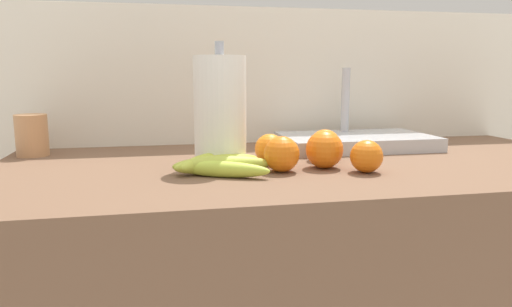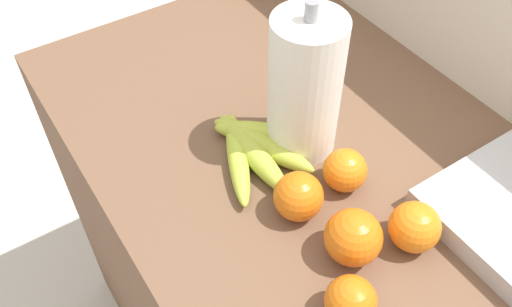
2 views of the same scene
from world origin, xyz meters
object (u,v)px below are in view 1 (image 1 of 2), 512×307
orange_front (282,154)px  orange_right (323,150)px  orange_back_right (270,149)px  sink_basin (356,140)px  orange_back_left (325,145)px  mug (32,135)px  banana_bunch (217,165)px  orange_center (366,156)px  paper_towel_roll (220,111)px

orange_front → orange_right: bearing=11.0°
orange_back_right → sink_basin: bearing=31.9°
orange_back_right → orange_back_left: bearing=6.2°
orange_back_left → mug: (-0.70, 0.21, 0.01)m
banana_bunch → orange_center: orange_center is taller
orange_center → paper_towel_roll: 0.33m
orange_back_right → paper_towel_roll: 0.14m
orange_right → sink_basin: size_ratio=0.20×
mug → orange_back_right: bearing=-22.1°
orange_back_right → banana_bunch: bearing=-148.7°
orange_center → orange_right: (-0.07, 0.06, 0.01)m
orange_back_left → orange_right: size_ratio=0.91×
orange_center → mug: size_ratio=0.66×
sink_basin → mug: bearing=176.8°
orange_center → orange_back_left: orange_back_left is taller
orange_center → orange_back_right: 0.22m
paper_towel_roll → orange_center: bearing=-25.1°
orange_back_left → orange_center: bearing=-75.7°
orange_front → orange_right: (0.10, 0.02, 0.00)m
orange_right → sink_basin: sink_basin is taller
orange_right → sink_basin: (0.18, 0.25, -0.02)m
orange_center → orange_back_right: size_ratio=0.99×
sink_basin → banana_bunch: bearing=-148.3°
orange_center → paper_towel_roll: (-0.29, 0.14, 0.09)m
orange_front → mug: (-0.56, 0.32, 0.01)m
orange_back_right → orange_front: orange_front is taller
orange_back_left → sink_basin: bearing=47.6°
orange_back_right → orange_back_left: orange_back_left is taller
orange_back_right → orange_right: bearing=-34.7°
banana_bunch → orange_right: size_ratio=2.51×
orange_back_right → mug: 0.60m
orange_right → sink_basin: bearing=53.5°
orange_back_right → mug: (-0.56, 0.23, 0.02)m
orange_front → orange_back_left: orange_front is taller
orange_back_left → sink_basin: 0.22m
orange_back_right → paper_towel_roll: (-0.11, 0.00, 0.09)m
orange_back_left → sink_basin: size_ratio=0.18×
banana_bunch → orange_back_right: (0.13, 0.08, 0.02)m
orange_back_right → orange_back_left: size_ratio=0.93×
paper_towel_roll → banana_bunch: bearing=-102.6°
orange_back_left → orange_front: bearing=-141.9°
orange_back_right → orange_front: bearing=-87.8°
banana_bunch → orange_right: bearing=2.2°
orange_right → paper_towel_roll: size_ratio=0.30×
mug → paper_towel_roll: bearing=-26.8°
orange_center → orange_right: size_ratio=0.83×
banana_bunch → orange_back_left: 0.29m
orange_back_left → paper_towel_roll: size_ratio=0.27×
orange_front → orange_right: size_ratio=0.92×
paper_towel_roll → orange_front: bearing=-38.2°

